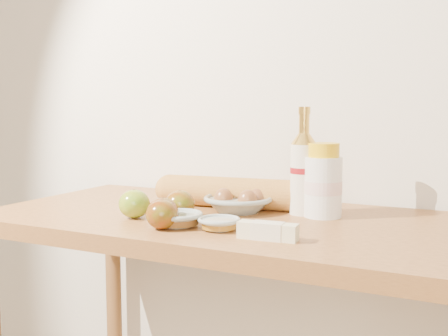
% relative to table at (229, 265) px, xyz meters
% --- Properties ---
extents(back_wall, '(3.50, 0.02, 2.60)m').
position_rel_table_xyz_m(back_wall, '(0.00, 0.33, 0.52)').
color(back_wall, beige).
rests_on(back_wall, ground).
extents(table, '(1.20, 0.60, 0.90)m').
position_rel_table_xyz_m(table, '(0.00, 0.00, 0.00)').
color(table, '#A46A35').
rests_on(table, ground).
extents(bourbon_bottle, '(0.08, 0.08, 0.26)m').
position_rel_table_xyz_m(bourbon_bottle, '(0.15, 0.10, 0.23)').
color(bourbon_bottle, beige).
rests_on(bourbon_bottle, table).
extents(cream_bottle, '(0.10, 0.10, 0.18)m').
position_rel_table_xyz_m(cream_bottle, '(0.21, 0.09, 0.21)').
color(cream_bottle, silver).
rests_on(cream_bottle, table).
extents(egg_bowl, '(0.18, 0.18, 0.06)m').
position_rel_table_xyz_m(egg_bowl, '(-0.00, 0.06, 0.15)').
color(egg_bowl, gray).
rests_on(egg_bowl, table).
extents(baguette, '(0.49, 0.13, 0.08)m').
position_rel_table_xyz_m(baguette, '(-0.02, 0.10, 0.16)').
color(baguette, '#C88C3D').
rests_on(baguette, table).
extents(apple_yellowgreen, '(0.08, 0.08, 0.07)m').
position_rel_table_xyz_m(apple_yellowgreen, '(-0.19, -0.12, 0.16)').
color(apple_yellowgreen, olive).
rests_on(apple_yellowgreen, table).
extents(apple_redgreen_front, '(0.08, 0.08, 0.07)m').
position_rel_table_xyz_m(apple_redgreen_front, '(-0.07, -0.20, 0.16)').
color(apple_redgreen_front, '#850707').
rests_on(apple_redgreen_front, table).
extents(apple_redgreen_right, '(0.08, 0.08, 0.07)m').
position_rel_table_xyz_m(apple_redgreen_right, '(-0.09, -0.08, 0.16)').
color(apple_redgreen_right, maroon).
rests_on(apple_redgreen_right, table).
extents(sugar_bowl, '(0.13, 0.13, 0.03)m').
position_rel_table_xyz_m(sugar_bowl, '(-0.05, -0.16, 0.14)').
color(sugar_bowl, gray).
rests_on(sugar_bowl, table).
extents(syrup_bowl, '(0.11, 0.11, 0.03)m').
position_rel_table_xyz_m(syrup_bowl, '(0.05, -0.15, 0.14)').
color(syrup_bowl, '#8F9C98').
rests_on(syrup_bowl, table).
extents(butter_stick, '(0.12, 0.04, 0.04)m').
position_rel_table_xyz_m(butter_stick, '(0.17, -0.18, 0.14)').
color(butter_stick, beige).
rests_on(butter_stick, table).
extents(apple_extra, '(0.08, 0.08, 0.07)m').
position_rel_table_xyz_m(apple_extra, '(-0.08, -0.17, 0.16)').
color(apple_extra, '#850707').
rests_on(apple_extra, table).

